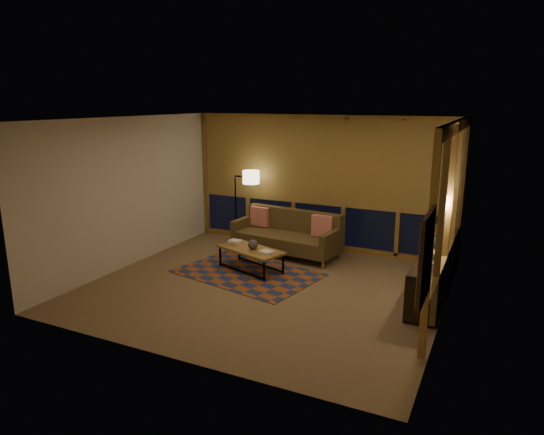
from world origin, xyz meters
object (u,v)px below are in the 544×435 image
at_px(coffee_table, 251,260).
at_px(bookshelf, 433,271).
at_px(sofa, 286,234).
at_px(floor_lamp, 236,207).

relative_size(coffee_table, bookshelf, 0.45).
bearing_deg(bookshelf, sofa, 166.54).
bearing_deg(coffee_table, floor_lamp, 146.36).
bearing_deg(floor_lamp, coffee_table, -54.71).
xyz_separation_m(coffee_table, floor_lamp, (-1.11, 1.40, 0.59)).
relative_size(sofa, coffee_table, 1.69).
bearing_deg(floor_lamp, bookshelf, -16.31).
distance_m(sofa, coffee_table, 1.14).
bearing_deg(floor_lamp, sofa, -16.03).
height_order(sofa, bookshelf, sofa).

